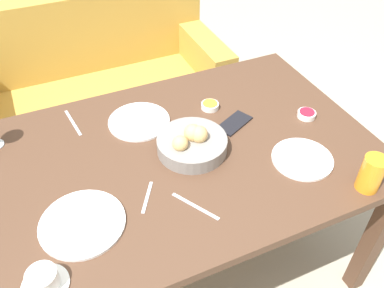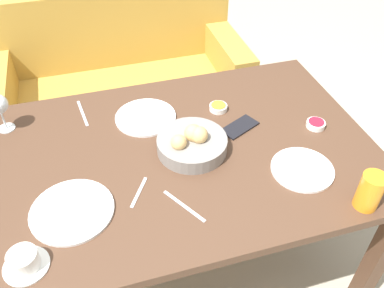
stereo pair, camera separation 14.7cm
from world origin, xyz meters
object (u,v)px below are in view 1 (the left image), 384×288
at_px(juice_glass, 371,174).
at_px(jam_bowl_honey, 210,106).
at_px(bread_basket, 192,143).
at_px(plate_far_center, 139,121).
at_px(plate_near_left, 82,223).
at_px(coffee_cup, 43,280).
at_px(couch, 99,98).
at_px(fork_silver, 73,123).
at_px(plate_near_right, 302,159).
at_px(cell_phone, 234,123).
at_px(jam_bowl_berry, 307,114).
at_px(knife_silver, 195,206).
at_px(spoon_coffee, 147,197).

xyz_separation_m(juice_glass, jam_bowl_honey, (-0.28, 0.61, -0.05)).
xyz_separation_m(bread_basket, plate_far_center, (-0.13, 0.24, -0.03)).
distance_m(plate_near_left, coffee_cup, 0.21).
relative_size(couch, fork_silver, 7.86).
height_order(plate_near_left, fork_silver, plate_near_left).
bearing_deg(plate_near_right, plate_near_left, 177.15).
bearing_deg(fork_silver, plate_far_center, -23.18).
relative_size(bread_basket, cell_phone, 1.53).
xyz_separation_m(coffee_cup, jam_bowl_berry, (1.08, 0.32, -0.01)).
bearing_deg(jam_bowl_honey, juice_glass, -65.11).
bearing_deg(jam_bowl_honey, plate_near_left, -148.70).
distance_m(plate_near_left, jam_bowl_berry, 0.96).
distance_m(jam_bowl_honey, fork_silver, 0.56).
height_order(plate_near_right, jam_bowl_berry, jam_bowl_berry).
relative_size(plate_far_center, jam_bowl_honey, 3.33).
relative_size(juice_glass, jam_bowl_berry, 1.78).
height_order(couch, plate_far_center, couch).
bearing_deg(plate_near_right, juice_glass, -59.15).
distance_m(plate_near_left, cell_phone, 0.70).
xyz_separation_m(jam_bowl_berry, cell_phone, (-0.29, 0.08, -0.01)).
relative_size(plate_near_left, jam_bowl_berry, 3.61).
distance_m(plate_near_left, jam_bowl_honey, 0.72).
height_order(plate_far_center, knife_silver, plate_far_center).
bearing_deg(juice_glass, jam_bowl_honey, 114.89).
bearing_deg(jam_bowl_berry, fork_silver, 158.41).
height_order(couch, cell_phone, couch).
distance_m(jam_bowl_berry, fork_silver, 0.94).
height_order(jam_bowl_honey, cell_phone, jam_bowl_honey).
xyz_separation_m(juice_glass, fork_silver, (-0.82, 0.74, -0.06)).
bearing_deg(fork_silver, jam_bowl_berry, -21.59).
bearing_deg(jam_bowl_honey, couch, 110.77).
bearing_deg(bread_basket, plate_near_right, -31.37).
bearing_deg(juice_glass, coffee_cup, 175.94).
relative_size(bread_basket, plate_near_left, 0.97).
height_order(couch, juice_glass, couch).
height_order(plate_near_left, plate_far_center, same).
distance_m(plate_near_left, fork_silver, 0.51).
xyz_separation_m(jam_bowl_honey, fork_silver, (-0.54, 0.13, -0.01)).
height_order(plate_near_left, spoon_coffee, plate_near_left).
distance_m(plate_far_center, knife_silver, 0.48).
relative_size(coffee_cup, fork_silver, 0.72).
bearing_deg(plate_near_left, juice_glass, -14.63).
relative_size(jam_bowl_honey, fork_silver, 0.41).
bearing_deg(fork_silver, plate_near_left, -98.55).
bearing_deg(plate_near_right, couch, 111.13).
bearing_deg(coffee_cup, juice_glass, -4.06).
bearing_deg(bread_basket, coffee_cup, -150.36).
distance_m(couch, spoon_coffee, 1.26).
bearing_deg(jam_bowl_berry, plate_near_right, -129.03).
height_order(plate_far_center, fork_silver, plate_far_center).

